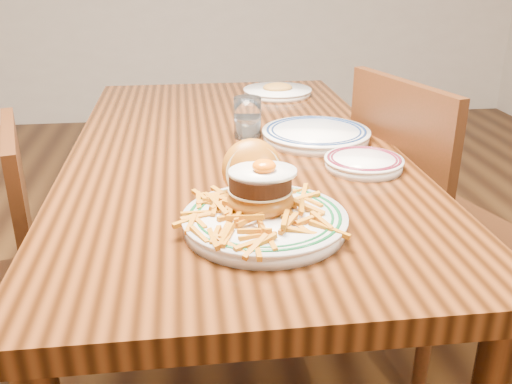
{
  "coord_description": "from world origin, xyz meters",
  "views": [
    {
      "loc": [
        -0.13,
        -1.44,
        1.23
      ],
      "look_at": [
        -0.01,
        -0.5,
        0.83
      ],
      "focal_mm": 40.0,
      "sensor_mm": 36.0,
      "label": 1
    }
  ],
  "objects": [
    {
      "name": "rear_plate",
      "position": [
        0.23,
        0.03,
        0.77
      ],
      "size": [
        0.3,
        0.3,
        0.03
      ],
      "rotation": [
        0.0,
        0.0,
        -0.31
      ],
      "color": "white",
      "rests_on": "table"
    },
    {
      "name": "chair_right",
      "position": [
        0.56,
        -0.01,
        0.49
      ],
      "size": [
        0.53,
        0.53,
        0.92
      ],
      "rotation": [
        0.0,
        0.0,
        3.43
      ],
      "color": "#3D1A0C",
      "rests_on": "floor"
    },
    {
      "name": "floor",
      "position": [
        0.0,
        0.0,
        0.0
      ],
      "size": [
        6.0,
        6.0,
        0.0
      ],
      "primitive_type": "plane",
      "color": "black",
      "rests_on": "ground"
    },
    {
      "name": "far_plate",
      "position": [
        0.21,
        0.57,
        0.76
      ],
      "size": [
        0.24,
        0.24,
        0.04
      ],
      "rotation": [
        0.0,
        0.0,
        -0.33
      ],
      "color": "white",
      "rests_on": "table"
    },
    {
      "name": "water_glass",
      "position": [
        0.04,
        0.08,
        0.8
      ],
      "size": [
        0.08,
        0.08,
        0.11
      ],
      "color": "white",
      "rests_on": "table"
    },
    {
      "name": "side_plate",
      "position": [
        0.29,
        -0.2,
        0.77
      ],
      "size": [
        0.19,
        0.19,
        0.03
      ],
      "rotation": [
        0.0,
        0.0,
        -0.19
      ],
      "color": "white",
      "rests_on": "table"
    },
    {
      "name": "main_plate",
      "position": [
        0.01,
        -0.48,
        0.79
      ],
      "size": [
        0.31,
        0.32,
        0.15
      ],
      "rotation": [
        0.0,
        0.0,
        0.09
      ],
      "color": "white",
      "rests_on": "table"
    },
    {
      "name": "table",
      "position": [
        0.0,
        0.0,
        0.66
      ],
      "size": [
        0.85,
        1.6,
        0.75
      ],
      "color": "black",
      "rests_on": "floor"
    }
  ]
}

